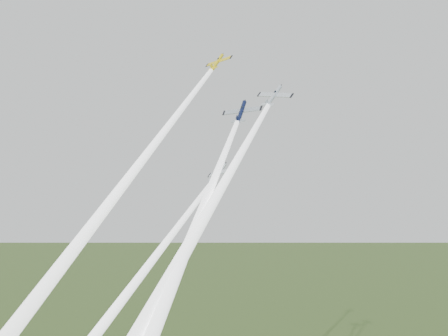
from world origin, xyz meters
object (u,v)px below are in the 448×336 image
plane_silver_right (274,96)px  plane_navy (241,112)px  plane_yellow (218,62)px  plane_silver_low (218,174)px

plane_silver_right → plane_navy: bearing=-145.0°
plane_navy → plane_silver_right: bearing=22.6°
plane_yellow → plane_silver_right: 18.99m
plane_yellow → plane_navy: (10.39, -7.16, -12.93)m
plane_yellow → plane_navy: bearing=-28.6°
plane_navy → plane_silver_right: 7.31m
plane_silver_right → plane_yellow: bearing=169.5°
plane_navy → plane_silver_low: 13.91m
plane_navy → plane_silver_right: plane_silver_right is taller
plane_silver_right → plane_silver_low: bearing=-128.2°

